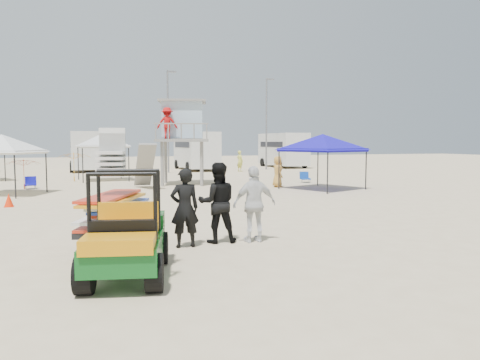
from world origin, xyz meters
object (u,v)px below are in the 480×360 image
object	(u,v)px
utility_cart	(125,229)
surf_trailer	(115,206)
lifeguard_tower	(181,123)
canopy_blue	(323,137)
man_left	(185,208)

from	to	relation	value
utility_cart	surf_trailer	world-z (taller)	surf_trailer
surf_trailer	lifeguard_tower	bearing A→B (deg)	72.49
surf_trailer	lifeguard_tower	xyz separation A→B (m)	(4.88, 15.47, 2.48)
surf_trailer	canopy_blue	xyz separation A→B (m)	(11.06, 10.34, 1.68)
utility_cart	man_left	world-z (taller)	utility_cart
man_left	canopy_blue	bearing A→B (deg)	-131.20
man_left	canopy_blue	world-z (taller)	canopy_blue
lifeguard_tower	canopy_blue	xyz separation A→B (m)	(6.18, -5.14, -0.80)
surf_trailer	canopy_blue	world-z (taller)	canopy_blue
surf_trailer	man_left	bearing A→B (deg)	-11.19
man_left	canopy_blue	distance (m)	14.40
man_left	utility_cart	bearing A→B (deg)	53.91
lifeguard_tower	man_left	bearing A→B (deg)	-102.04
utility_cart	lifeguard_tower	size ratio (longest dim) A/B	0.57
utility_cart	man_left	xyz separation A→B (m)	(1.52, 2.03, 0.03)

